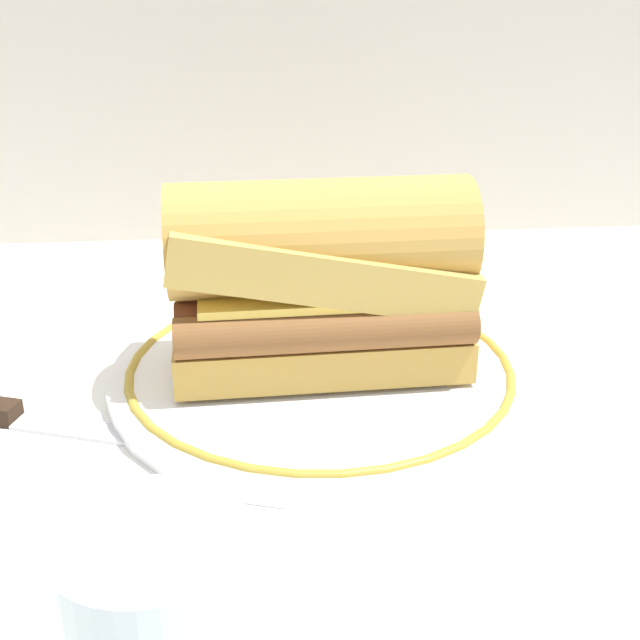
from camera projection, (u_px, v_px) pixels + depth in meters
The scene contains 4 objects.
ground_plane at pixel (274, 379), 0.54m from camera, with size 1.50×1.50×0.00m, color white.
plate at pixel (320, 372), 0.53m from camera, with size 0.27×0.27×0.01m.
sausage_sandwich at pixel (320, 276), 0.50m from camera, with size 0.19×0.10×0.12m.
butter_knife at pixel (32, 418), 0.48m from camera, with size 0.16×0.07×0.01m.
Camera 1 is at (-0.01, -0.47, 0.26)m, focal length 45.20 mm.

